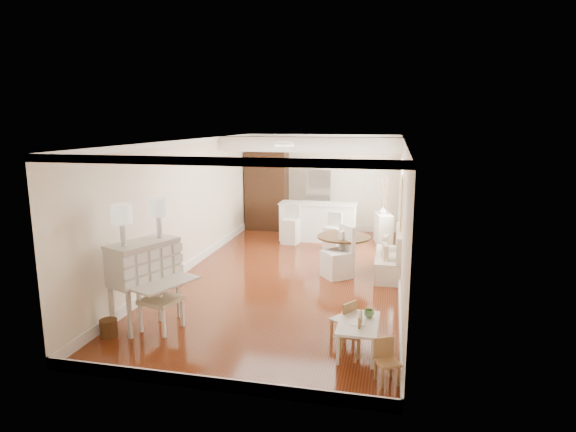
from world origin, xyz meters
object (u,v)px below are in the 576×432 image
at_px(wicker_basket, 109,328).
at_px(breakfast_counter, 318,222).
at_px(kids_chair_a, 350,333).
at_px(dining_table, 344,253).
at_px(sideboard, 383,229).
at_px(secretary_bureau, 145,283).
at_px(kids_chair_c, 387,362).
at_px(slip_chair_far, 340,250).
at_px(bar_stool_left, 290,224).
at_px(gustavian_armchair, 161,299).
at_px(kids_table, 358,337).
at_px(slip_chair_near, 337,252).
at_px(fridge, 330,202).
at_px(bar_stool_right, 332,231).
at_px(pantry_cabinet, 267,191).
at_px(kids_chair_b, 343,319).

bearing_deg(wicker_basket, breakfast_counter, 71.72).
bearing_deg(kids_chair_a, dining_table, -171.56).
height_order(kids_chair_a, sideboard, sideboard).
relative_size(secretary_bureau, wicker_basket, 5.27).
height_order(wicker_basket, kids_chair_c, kids_chair_c).
xyz_separation_m(kids_chair_a, kids_chair_c, (0.51, -0.64, -0.03)).
relative_size(breakfast_counter, sideboard, 2.45).
xyz_separation_m(kids_chair_c, slip_chair_far, (-1.08, 4.37, 0.19)).
relative_size(bar_stool_left, sideboard, 1.24).
height_order(gustavian_armchair, wicker_basket, gustavian_armchair).
bearing_deg(gustavian_armchair, kids_chair_a, -80.90).
bearing_deg(sideboard, kids_chair_a, -104.40).
relative_size(kids_table, slip_chair_near, 0.84).
bearing_deg(secretary_bureau, gustavian_armchair, 1.73).
xyz_separation_m(gustavian_armchair, bar_stool_left, (0.83, 5.64, 0.02)).
height_order(secretary_bureau, kids_chair_c, secretary_bureau).
bearing_deg(dining_table, breakfast_counter, 110.77).
bearing_deg(fridge, gustavian_armchair, -103.20).
xyz_separation_m(wicker_basket, bar_stool_right, (2.66, 5.66, 0.34)).
distance_m(pantry_cabinet, fridge, 1.92).
xyz_separation_m(kids_table, bar_stool_right, (-1.04, 5.39, 0.24)).
distance_m(bar_stool_right, fridge, 1.97).
relative_size(slip_chair_near, breakfast_counter, 0.53).
bearing_deg(gustavian_armchair, secretary_bureau, 82.30).
height_order(dining_table, fridge, fridge).
xyz_separation_m(secretary_bureau, kids_chair_a, (3.25, -0.32, -0.37)).
height_order(kids_chair_b, kids_chair_c, kids_chair_b).
distance_m(kids_chair_c, fridge, 8.21).
xyz_separation_m(kids_table, breakfast_counter, (-1.55, 6.24, 0.29)).
xyz_separation_m(kids_chair_a, breakfast_counter, (-1.45, 6.31, 0.20)).
bearing_deg(slip_chair_near, kids_chair_a, -28.54).
bearing_deg(kids_chair_c, fridge, 76.49).
bearing_deg(fridge, bar_stool_right, -80.82).
xyz_separation_m(gustavian_armchair, sideboard, (3.21, 6.17, -0.10)).
height_order(slip_chair_far, bar_stool_left, bar_stool_left).
distance_m(slip_chair_near, fridge, 4.11).
relative_size(dining_table, breakfast_counter, 0.55).
relative_size(slip_chair_near, pantry_cabinet, 0.47).
xyz_separation_m(wicker_basket, kids_chair_c, (4.11, -0.44, 0.15)).
distance_m(gustavian_armchair, kids_chair_b, 2.79).
relative_size(kids_chair_c, slip_chair_far, 0.59).
bearing_deg(breakfast_counter, wicker_basket, -108.28).
bearing_deg(kids_chair_a, slip_chair_far, -170.28).
relative_size(kids_chair_a, kids_chair_b, 1.02).
bearing_deg(dining_table, sideboard, 73.36).
relative_size(secretary_bureau, kids_chair_b, 2.23).
bearing_deg(bar_stool_left, dining_table, -44.50).
relative_size(wicker_basket, breakfast_counter, 0.13).
xyz_separation_m(kids_chair_b, kids_chair_c, (0.67, -1.12, -0.03)).
height_order(kids_chair_a, breakfast_counter, breakfast_counter).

